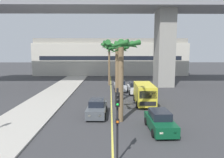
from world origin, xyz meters
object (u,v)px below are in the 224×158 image
(car_queue_third, at_px, (97,108))
(delivery_van, at_px, (144,93))
(traffic_light_median_near, at_px, (117,115))
(palm_tree_near_median, at_px, (117,57))
(palm_tree_far_median, at_px, (121,58))
(car_queue_fourth, at_px, (134,88))
(car_queue_front, at_px, (120,86))
(palm_tree_mid_median, at_px, (109,49))
(car_queue_second, at_px, (160,121))

(car_queue_third, xyz_separation_m, delivery_van, (5.23, 4.23, 0.57))
(car_queue_third, height_order, traffic_light_median_near, traffic_light_median_near)
(palm_tree_near_median, xyz_separation_m, palm_tree_far_median, (0.10, -6.54, 0.10))
(delivery_van, bearing_deg, palm_tree_far_median, -117.38)
(palm_tree_far_median, bearing_deg, car_queue_fourth, 77.97)
(delivery_van, bearing_deg, car_queue_fourth, 93.25)
(car_queue_fourth, bearing_deg, palm_tree_near_median, -114.89)
(car_queue_front, relative_size, traffic_light_median_near, 0.99)
(car_queue_third, xyz_separation_m, car_queue_fourth, (4.85, 10.86, 0.00))
(palm_tree_near_median, bearing_deg, car_queue_front, 84.54)
(palm_tree_near_median, bearing_deg, car_queue_third, -113.08)
(palm_tree_mid_median, distance_m, palm_tree_far_median, 19.45)
(car_queue_fourth, xyz_separation_m, palm_tree_near_median, (-2.77, -5.96, 4.74))
(car_queue_front, xyz_separation_m, palm_tree_far_median, (-0.64, -14.29, 4.84))
(car_queue_second, distance_m, car_queue_fourth, 14.68)
(traffic_light_median_near, bearing_deg, palm_tree_far_median, 85.55)
(car_queue_second, height_order, traffic_light_median_near, traffic_light_median_near)
(car_queue_second, height_order, palm_tree_mid_median, palm_tree_mid_median)
(delivery_van, height_order, palm_tree_far_median, palm_tree_far_median)
(palm_tree_far_median, bearing_deg, delivery_van, 62.62)
(car_queue_front, bearing_deg, palm_tree_near_median, -95.46)
(car_queue_front, relative_size, car_queue_third, 1.00)
(car_queue_front, height_order, car_queue_second, same)
(car_queue_second, bearing_deg, car_queue_front, 98.01)
(car_queue_fourth, distance_m, palm_tree_mid_median, 9.71)
(traffic_light_median_near, distance_m, palm_tree_near_median, 13.68)
(palm_tree_far_median, bearing_deg, palm_tree_mid_median, 93.25)
(car_queue_front, distance_m, car_queue_fourth, 2.70)
(car_queue_front, bearing_deg, traffic_light_median_near, -93.17)
(traffic_light_median_near, bearing_deg, delivery_van, 74.31)
(palm_tree_mid_median, relative_size, palm_tree_far_median, 1.06)
(car_queue_front, height_order, delivery_van, delivery_van)
(car_queue_front, xyz_separation_m, traffic_light_median_near, (-1.17, -21.14, 1.99))
(car_queue_second, xyz_separation_m, palm_tree_far_median, (-2.96, 2.17, 4.84))
(car_queue_front, height_order, car_queue_third, same)
(traffic_light_median_near, xyz_separation_m, palm_tree_far_median, (0.53, 6.86, 2.84))
(traffic_light_median_near, height_order, palm_tree_mid_median, palm_tree_mid_median)
(car_queue_front, bearing_deg, car_queue_fourth, -41.35)
(car_queue_third, distance_m, traffic_light_median_near, 8.88)
(palm_tree_mid_median, bearing_deg, delivery_van, -72.97)
(car_queue_fourth, relative_size, palm_tree_far_median, 0.58)
(car_queue_fourth, xyz_separation_m, palm_tree_far_median, (-2.67, -12.50, 4.84))
(car_queue_third, xyz_separation_m, palm_tree_far_median, (2.19, -1.64, 4.84))
(car_queue_second, relative_size, traffic_light_median_near, 0.99)
(car_queue_second, height_order, palm_tree_far_median, palm_tree_far_median)
(car_queue_front, xyz_separation_m, car_queue_second, (2.32, -16.46, 0.00))
(car_queue_fourth, distance_m, palm_tree_far_median, 13.67)
(car_queue_third, relative_size, delivery_van, 0.79)
(car_queue_front, xyz_separation_m, delivery_van, (2.40, -8.41, 0.57))
(palm_tree_near_median, bearing_deg, traffic_light_median_near, -91.84)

